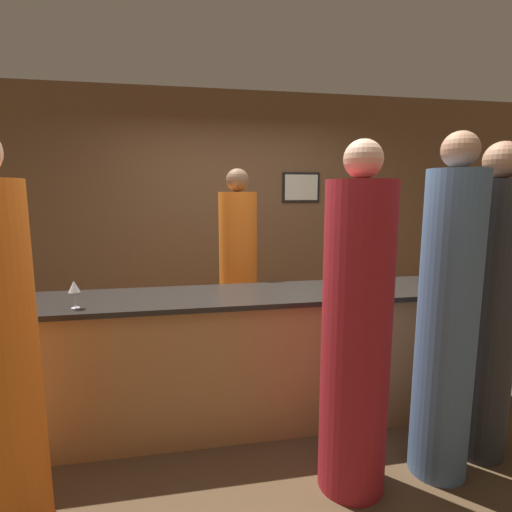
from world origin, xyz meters
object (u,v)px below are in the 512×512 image
object	(u,v)px
bartender	(238,284)
guest_2	(488,314)
guest_3	(447,322)
wine_bottle_0	(474,273)
guest_0	(356,335)

from	to	relation	value
bartender	guest_2	bearing A→B (deg)	136.15
bartender	guest_3	world-z (taller)	guest_3
bartender	guest_2	world-z (taller)	guest_2
guest_2	wine_bottle_0	bearing A→B (deg)	61.15
guest_2	wine_bottle_0	distance (m)	0.55
wine_bottle_0	guest_0	bearing A→B (deg)	-153.65
guest_0	guest_3	bearing A→B (deg)	1.50
guest_0	wine_bottle_0	size ratio (longest dim) A/B	6.46
guest_3	wine_bottle_0	bearing A→B (deg)	42.60
bartender	guest_0	size ratio (longest dim) A/B	0.96
guest_0	guest_2	size ratio (longest dim) A/B	0.99
bartender	guest_0	world-z (taller)	guest_0
bartender	guest_0	xyz separation A→B (m)	(0.45, -1.47, 0.03)
guest_0	wine_bottle_0	distance (m)	1.35
guest_0	guest_3	size ratio (longest dim) A/B	0.97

